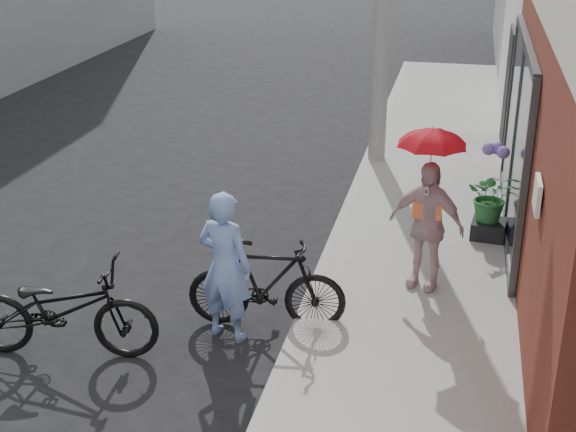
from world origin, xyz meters
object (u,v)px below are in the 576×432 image
(officer, at_px, (225,266))
(kimono_woman, at_px, (426,225))
(planter, at_px, (488,229))
(bike_right, at_px, (267,284))
(bike_left, at_px, (62,309))

(officer, distance_m, kimono_woman, 2.37)
(officer, height_order, planter, officer)
(bike_right, relative_size, planter, 3.92)
(planter, bearing_deg, officer, -132.54)
(bike_left, relative_size, planter, 4.51)
(officer, xyz_separation_m, kimono_woman, (1.93, 1.38, 0.06))
(bike_left, xyz_separation_m, planter, (4.17, 3.61, -0.27))
(bike_left, height_order, planter, bike_left)
(bike_right, bearing_deg, officer, 121.58)
(bike_right, bearing_deg, kimono_woman, -61.47)
(bike_right, distance_m, planter, 3.53)
(officer, relative_size, planter, 3.79)
(officer, relative_size, bike_right, 0.97)
(bike_left, xyz_separation_m, kimono_woman, (3.42, 2.06, 0.36))
(bike_right, distance_m, kimono_woman, 1.95)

